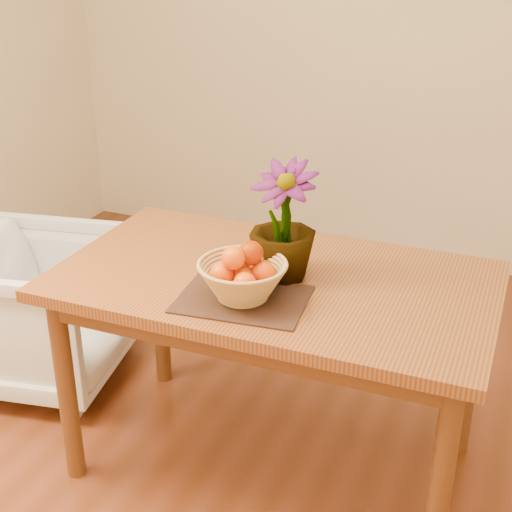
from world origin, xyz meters
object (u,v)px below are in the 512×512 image
at_px(table, 274,300).
at_px(armchair, 40,303).
at_px(potted_plant, 283,222).
at_px(wicker_basket, 243,282).

height_order(table, armchair, table).
bearing_deg(potted_plant, table, -162.89).
relative_size(table, potted_plant, 3.69).
distance_m(table, potted_plant, 0.28).
relative_size(potted_plant, armchair, 0.55).
relative_size(wicker_basket, potted_plant, 0.71).
height_order(wicker_basket, potted_plant, potted_plant).
height_order(table, wicker_basket, wicker_basket).
bearing_deg(wicker_basket, potted_plant, 74.64).
bearing_deg(armchair, wicker_basket, -118.38).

